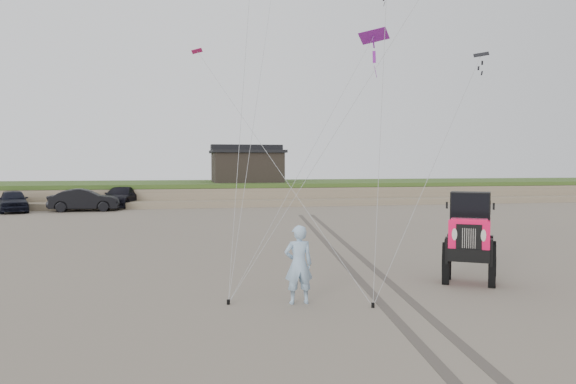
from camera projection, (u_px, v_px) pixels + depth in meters
The scene contains 11 objects.
ground at pixel (361, 302), 13.91m from camera, with size 160.00×160.00×0.00m, color #6B6054.
dune_ridge at pixel (224, 192), 50.54m from camera, with size 160.00×14.25×1.73m.
cabin at pixel (247, 165), 50.33m from camera, with size 6.40×5.40×3.35m.
truck_a at pixel (13, 201), 39.30m from camera, with size 1.85×4.60×1.57m, color black.
truck_b at pixel (84, 200), 39.96m from camera, with size 1.68×4.82×1.59m, color black.
truck_c at pixel (122, 197), 43.37m from camera, with size 2.26×5.56×1.61m, color black.
jeep at pixel (469, 247), 15.97m from camera, with size 2.43×5.63×2.10m, color #FF0C4A, non-canonical shape.
man at pixel (299, 264), 13.73m from camera, with size 0.71×0.46×1.94m, color #8AB1D6.
stake_main at pixel (228, 302), 13.69m from camera, with size 0.08×0.08×0.12m, color black.
stake_aux at pixel (373, 305), 13.38m from camera, with size 0.08×0.08×0.12m, color black.
tire_tracks at pixel (343, 250), 22.13m from camera, with size 5.22×29.74×0.01m.
Camera 1 is at (-4.56, -13.09, 3.46)m, focal length 35.00 mm.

